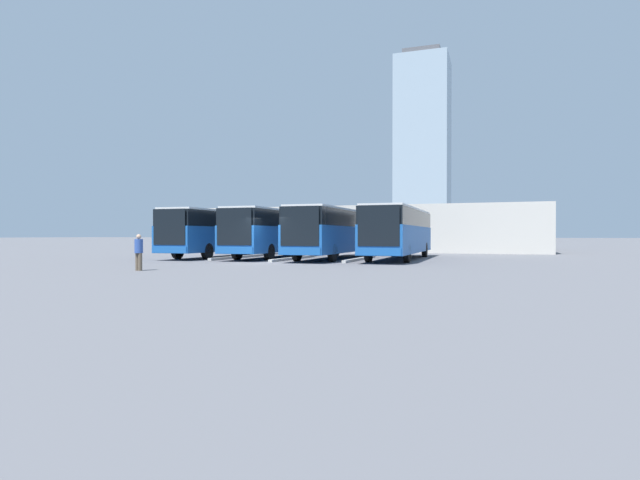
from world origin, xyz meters
TOP-DOWN VIEW (x-y plane):
  - ground_plane at (0.00, 0.00)m, footprint 600.00×600.00m
  - bus_0 at (-6.23, -6.63)m, footprint 2.57×12.56m
  - curb_divider_0 at (-4.15, -4.77)m, footprint 0.29×7.21m
  - bus_1 at (-2.08, -6.10)m, footprint 2.57×12.56m
  - curb_divider_1 at (0.00, -4.24)m, footprint 0.29×7.21m
  - bus_2 at (2.07, -6.49)m, footprint 2.57×12.56m
  - curb_divider_2 at (4.15, -4.63)m, footprint 0.29×7.21m
  - bus_3 at (6.23, -6.21)m, footprint 2.57×12.56m
  - pedestrian at (2.49, 7.21)m, footprint 0.44×0.44m
  - station_building at (0.00, -24.99)m, footprint 32.86×16.50m
  - office_tower at (12.30, -154.90)m, footprint 18.26×18.26m

SIDE VIEW (x-z plane):
  - ground_plane at x=0.00m, z-range 0.00..0.00m
  - curb_divider_0 at x=-4.15m, z-range 0.00..0.15m
  - curb_divider_1 at x=0.00m, z-range 0.00..0.15m
  - curb_divider_2 at x=4.15m, z-range 0.00..0.15m
  - pedestrian at x=2.49m, z-range 0.06..1.62m
  - bus_0 at x=-6.23m, z-range 0.19..3.39m
  - bus_1 at x=-2.08m, z-range 0.19..3.39m
  - bus_2 at x=2.07m, z-range 0.19..3.39m
  - bus_3 at x=6.23m, z-range 0.19..3.39m
  - station_building at x=0.00m, z-range 0.02..4.22m
  - office_tower at x=12.30m, z-range -0.60..65.86m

